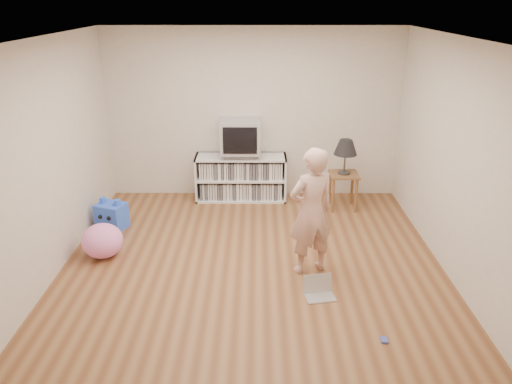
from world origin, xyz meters
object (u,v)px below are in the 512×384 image
object	(u,v)px
dvd_deck	(241,154)
plush_pink	(102,241)
laptop	(319,290)
plush_blue	(112,215)
person	(311,212)
crt_tv	(241,136)
side_table	(343,182)
table_lamp	(346,148)
media_unit	(241,177)

from	to	relation	value
dvd_deck	plush_pink	xyz separation A→B (m)	(-1.64, -1.89, -0.52)
laptop	plush_blue	xyz separation A→B (m)	(-2.66, 1.66, 0.13)
person	plush_blue	world-z (taller)	person
person	plush_blue	distance (m)	2.90
person	crt_tv	bearing A→B (deg)	-92.46
crt_tv	plush_blue	size ratio (longest dim) A/B	1.32
side_table	plush_pink	world-z (taller)	side_table
table_lamp	plush_blue	bearing A→B (deg)	-167.84
laptop	dvd_deck	bearing A→B (deg)	98.02
media_unit	side_table	xyz separation A→B (m)	(1.53, -0.39, 0.07)
crt_tv	person	world-z (taller)	person
laptop	media_unit	bearing A→B (deg)	97.92
dvd_deck	crt_tv	world-z (taller)	crt_tv
plush_blue	media_unit	bearing A→B (deg)	52.52
side_table	crt_tv	bearing A→B (deg)	166.56
dvd_deck	person	distance (m)	2.38
dvd_deck	table_lamp	bearing A→B (deg)	-13.56
laptop	plush_blue	bearing A→B (deg)	137.57
dvd_deck	table_lamp	xyz separation A→B (m)	(1.53, -0.37, 0.21)
person	plush_pink	distance (m)	2.57
dvd_deck	laptop	xyz separation A→B (m)	(0.91, -2.74, -0.68)
laptop	plush_pink	world-z (taller)	plush_pink
crt_tv	table_lamp	size ratio (longest dim) A/B	1.17
dvd_deck	person	world-z (taller)	person
plush_blue	plush_pink	world-z (taller)	plush_blue
media_unit	dvd_deck	xyz separation A→B (m)	(0.00, -0.02, 0.39)
plush_blue	dvd_deck	bearing A→B (deg)	52.15
dvd_deck	laptop	size ratio (longest dim) A/B	1.29
laptop	plush_blue	distance (m)	3.14
side_table	laptop	size ratio (longest dim) A/B	1.58
table_lamp	person	size ratio (longest dim) A/B	0.34
table_lamp	person	bearing A→B (deg)	-110.07
side_table	table_lamp	distance (m)	0.53
media_unit	laptop	xyz separation A→B (m)	(0.91, -2.76, -0.29)
laptop	crt_tv	bearing A→B (deg)	98.04
plush_blue	plush_pink	size ratio (longest dim) A/B	0.91
crt_tv	plush_pink	size ratio (longest dim) A/B	1.21
dvd_deck	person	xyz separation A→B (m)	(0.86, -2.22, 0.01)
plush_blue	plush_pink	distance (m)	0.82
table_lamp	side_table	bearing A→B (deg)	0.00
plush_pink	laptop	bearing A→B (deg)	-18.47
media_unit	plush_blue	bearing A→B (deg)	-147.99
dvd_deck	table_lamp	distance (m)	1.59
media_unit	table_lamp	xyz separation A→B (m)	(1.53, -0.39, 0.59)
dvd_deck	plush_pink	size ratio (longest dim) A/B	0.91
side_table	dvd_deck	bearing A→B (deg)	166.44
side_table	table_lamp	world-z (taller)	table_lamp
media_unit	plush_blue	xyz separation A→B (m)	(-1.75, -1.09, -0.17)
table_lamp	media_unit	bearing A→B (deg)	165.89
person	plush_pink	xyz separation A→B (m)	(-2.49, 0.33, -0.54)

